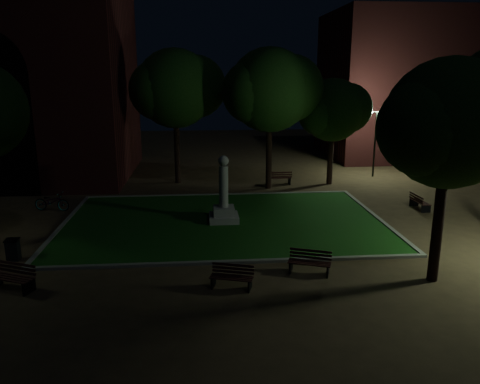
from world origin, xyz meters
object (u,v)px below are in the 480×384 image
at_px(bench_near_right, 310,263).
at_px(bench_far_side, 279,178).
at_px(bench_west_near, 13,278).
at_px(monument, 224,203).
at_px(trash_bin, 13,249).
at_px(bicycle, 52,202).
at_px(bench_right_side, 419,202).
at_px(bench_near_left, 232,277).

height_order(bench_near_right, bench_far_side, bench_far_side).
bearing_deg(bench_far_side, bench_west_near, 49.11).
relative_size(bench_west_near, bench_far_side, 1.03).
bearing_deg(monument, bench_west_near, -138.00).
xyz_separation_m(bench_near_right, trash_bin, (-11.12, 2.18, 0.04)).
bearing_deg(trash_bin, bench_west_near, -69.82).
distance_m(monument, bicycle, 9.31).
relative_size(monument, bench_far_side, 1.94).
distance_m(bench_right_side, trash_bin, 19.54).
distance_m(bench_near_right, bench_right_side, 10.76).
bearing_deg(bench_right_side, bench_near_left, 127.05).
xyz_separation_m(monument, bench_near_left, (-0.10, -7.15, -0.58)).
relative_size(bench_right_side, bicycle, 0.80).
height_order(bench_near_right, trash_bin, trash_bin).
distance_m(bench_near_right, bicycle, 14.69).
distance_m(bench_west_near, trash_bin, 2.80).
height_order(bench_near_right, bench_west_near, bench_west_near).
bearing_deg(bicycle, bench_right_side, -82.97).
xyz_separation_m(bench_near_left, bicycle, (-8.78, 9.90, 0.12)).
relative_size(bench_near_right, bench_far_side, 0.98).
distance_m(bench_far_side, trash_bin, 16.94).
bearing_deg(bench_near_left, trash_bin, 176.14).
relative_size(bench_west_near, bench_right_side, 1.13).
height_order(bench_near_right, bicycle, bicycle).
bearing_deg(trash_bin, bicycle, 94.53).
height_order(bench_west_near, bench_far_side, bench_far_side).
relative_size(monument, bicycle, 1.70).
xyz_separation_m(bench_west_near, bench_far_side, (11.34, 14.26, 0.01)).
height_order(bench_west_near, trash_bin, bench_west_near).
xyz_separation_m(monument, bench_right_side, (10.43, 1.36, -0.57)).
bearing_deg(bicycle, bench_near_right, -116.37).
xyz_separation_m(bench_near_right, bicycle, (-11.66, 8.95, 0.10)).
relative_size(monument, bench_near_right, 1.99).
xyz_separation_m(monument, bicycle, (-8.88, 2.75, -0.46)).
relative_size(monument, bench_west_near, 1.89).
bearing_deg(bench_right_side, bench_far_side, 44.07).
bearing_deg(monument, bench_near_right, -65.89).
bearing_deg(bench_right_side, bench_near_right, 132.71).
height_order(bench_right_side, trash_bin, trash_bin).
bearing_deg(bench_near_left, bench_far_side, 91.59).
relative_size(monument, bench_right_side, 2.14).
height_order(monument, bench_west_near, monument).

